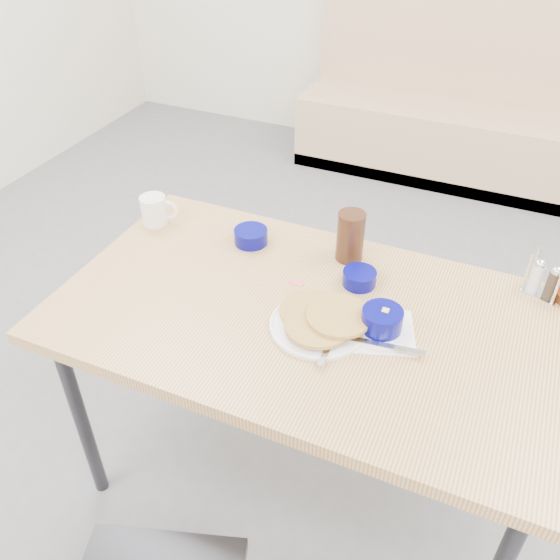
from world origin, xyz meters
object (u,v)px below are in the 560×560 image
at_px(condiment_caddy, 544,281).
at_px(coffee_mug, 155,210).
at_px(booth_bench, 456,119).
at_px(butter_bowl, 359,278).
at_px(creamer_bowl, 251,236).
at_px(amber_tumbler, 350,236).
at_px(grits_setting, 382,323).
at_px(pancake_plate, 320,321).
at_px(dining_table, 309,329).

bearing_deg(condiment_caddy, coffee_mug, -153.81).
relative_size(booth_bench, coffee_mug, 15.56).
relative_size(coffee_mug, butter_bowl, 1.25).
relative_size(creamer_bowl, amber_tumbler, 0.68).
bearing_deg(grits_setting, creamer_bowl, 154.14).
height_order(amber_tumbler, condiment_caddy, amber_tumbler).
distance_m(pancake_plate, grits_setting, 0.16).
distance_m(creamer_bowl, butter_bowl, 0.39).
distance_m(booth_bench, condiment_caddy, 2.31).
xyz_separation_m(coffee_mug, grits_setting, (0.84, -0.22, -0.02)).
bearing_deg(grits_setting, condiment_caddy, 42.43).
xyz_separation_m(booth_bench, grits_setting, (0.20, -2.53, 0.44)).
relative_size(grits_setting, condiment_caddy, 1.92).
xyz_separation_m(creamer_bowl, condiment_caddy, (0.87, 0.10, 0.02)).
bearing_deg(coffee_mug, creamer_bowl, 3.36).
height_order(booth_bench, creamer_bowl, booth_bench).
distance_m(coffee_mug, creamer_bowl, 0.34).
xyz_separation_m(butter_bowl, amber_tumbler, (-0.07, 0.11, 0.06)).
bearing_deg(creamer_bowl, dining_table, -39.35).
distance_m(dining_table, condiment_caddy, 0.67).
relative_size(booth_bench, pancake_plate, 6.89).
relative_size(coffee_mug, condiment_caddy, 0.97).
bearing_deg(pancake_plate, grits_setting, 15.84).
relative_size(pancake_plate, grits_setting, 1.14).
bearing_deg(booth_bench, butter_bowl, -87.92).
bearing_deg(coffee_mug, booth_bench, 74.62).
xyz_separation_m(dining_table, grits_setting, (0.20, 0.00, 0.09)).
bearing_deg(condiment_caddy, butter_bowl, -140.68).
bearing_deg(condiment_caddy, dining_table, -128.65).
distance_m(booth_bench, pancake_plate, 2.61).
height_order(pancake_plate, coffee_mug, coffee_mug).
xyz_separation_m(pancake_plate, coffee_mug, (-0.68, 0.26, 0.03)).
distance_m(dining_table, creamer_bowl, 0.39).
bearing_deg(dining_table, amber_tumbler, 86.65).
distance_m(booth_bench, creamer_bowl, 2.35).
bearing_deg(booth_bench, creamer_bowl, -97.33).
bearing_deg(amber_tumbler, booth_bench, 90.43).
xyz_separation_m(dining_table, pancake_plate, (0.05, -0.04, 0.08)).
xyz_separation_m(dining_table, butter_bowl, (0.09, 0.18, 0.08)).
distance_m(coffee_mug, grits_setting, 0.87).
bearing_deg(booth_bench, pancake_plate, -88.94).
height_order(booth_bench, coffee_mug, booth_bench).
distance_m(pancake_plate, amber_tumbler, 0.34).
bearing_deg(condiment_caddy, grits_setting, -116.99).
bearing_deg(grits_setting, pancake_plate, -164.16).
height_order(booth_bench, grits_setting, booth_bench).
bearing_deg(butter_bowl, dining_table, -116.03).
relative_size(butter_bowl, condiment_caddy, 0.78).
bearing_deg(pancake_plate, dining_table, 138.72).
bearing_deg(creamer_bowl, booth_bench, 82.67).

